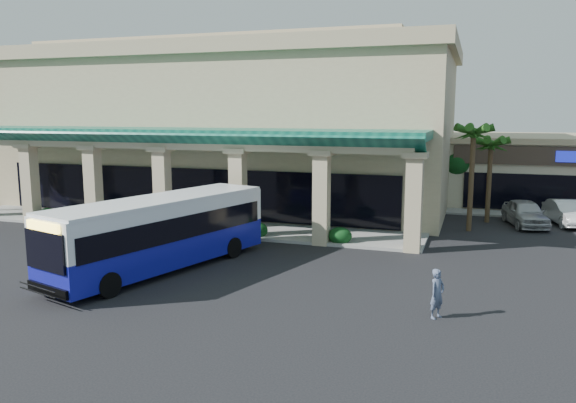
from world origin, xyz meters
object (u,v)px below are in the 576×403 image
at_px(pedestrian, 437,294).
at_px(car_silver, 525,213).
at_px(car_white, 567,213).
at_px(transit_bus, 161,234).

relative_size(pedestrian, car_silver, 0.36).
bearing_deg(car_white, car_silver, -166.40).
xyz_separation_m(pedestrian, car_white, (6.23, 18.10, -0.09)).
bearing_deg(pedestrian, car_white, 14.15).
bearing_deg(car_silver, car_white, 13.33).
distance_m(transit_bus, pedestrian, 11.59).
bearing_deg(car_silver, pedestrian, -115.51).
bearing_deg(transit_bus, pedestrian, 5.81).
distance_m(transit_bus, car_white, 23.79).
relative_size(transit_bus, pedestrian, 6.78).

